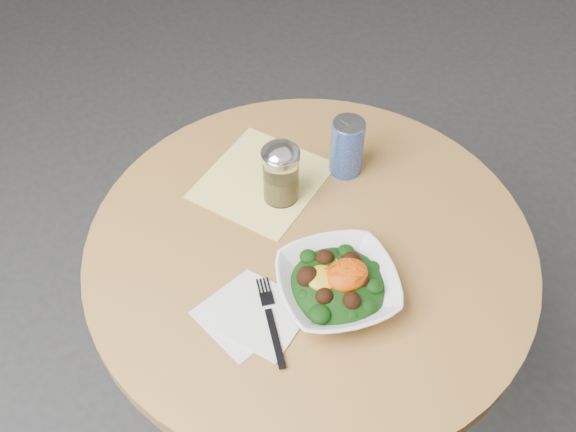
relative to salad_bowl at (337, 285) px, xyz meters
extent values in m
plane|color=#2F2F32|center=(0.03, 0.13, -0.78)|extent=(6.00, 6.00, 0.00)
cylinder|color=black|center=(0.03, 0.13, -0.77)|extent=(0.52, 0.52, 0.03)
cylinder|color=black|center=(0.03, 0.13, -0.43)|extent=(0.10, 0.10, 0.71)
cylinder|color=#C78C48|center=(0.03, 0.13, -0.05)|extent=(0.90, 0.90, 0.04)
cube|color=yellow|center=(0.03, 0.33, -0.03)|extent=(0.34, 0.33, 0.00)
cube|color=white|center=(-0.17, 0.05, -0.03)|extent=(0.17, 0.17, 0.00)
cube|color=white|center=(-0.14, 0.03, -0.03)|extent=(0.19, 0.19, 0.00)
imported|color=white|center=(0.00, 0.00, 0.00)|extent=(0.27, 0.27, 0.05)
ellipsoid|color=black|center=(0.00, 0.00, -0.01)|extent=(0.18, 0.18, 0.06)
ellipsoid|color=gold|center=(-0.03, 0.02, 0.02)|extent=(0.06, 0.06, 0.02)
ellipsoid|color=#D54F04|center=(0.01, -0.01, 0.03)|extent=(0.08, 0.07, 0.04)
cube|color=black|center=(-0.15, -0.02, -0.02)|extent=(0.05, 0.12, 0.00)
cube|color=black|center=(-0.11, 0.07, -0.02)|extent=(0.04, 0.07, 0.00)
cylinder|color=silver|center=(0.04, 0.27, 0.03)|extent=(0.07, 0.07, 0.11)
cylinder|color=olive|center=(0.04, 0.27, 0.00)|extent=(0.06, 0.06, 0.06)
cylinder|color=silver|center=(0.04, 0.27, 0.09)|extent=(0.08, 0.08, 0.01)
ellipsoid|color=silver|center=(0.04, 0.27, 0.10)|extent=(0.07, 0.07, 0.03)
cylinder|color=navy|center=(0.21, 0.26, 0.04)|extent=(0.07, 0.07, 0.13)
cylinder|color=#B5B6BC|center=(0.21, 0.26, 0.10)|extent=(0.07, 0.07, 0.00)
cube|color=#B5B6BC|center=(0.20, 0.27, 0.11)|extent=(0.02, 0.02, 0.00)
camera|label=1|loc=(-0.44, -0.52, 0.97)|focal=40.00mm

